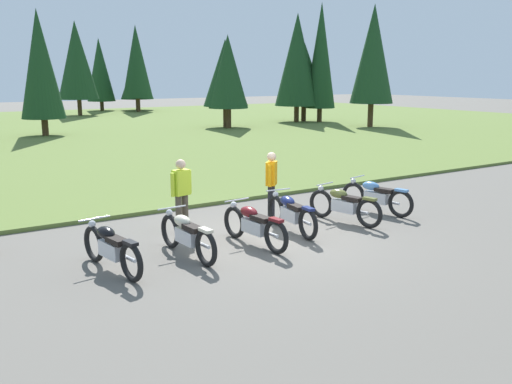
# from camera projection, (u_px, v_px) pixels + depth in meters

# --- Properties ---
(ground_plane) EXTENTS (140.00, 140.00, 0.00)m
(ground_plane) POSITION_uv_depth(u_px,v_px,m) (271.00, 237.00, 11.98)
(ground_plane) COLOR #605B54
(grass_moorland) EXTENTS (80.00, 44.00, 0.10)m
(grass_moorland) POSITION_uv_depth(u_px,v_px,m) (33.00, 134.00, 32.84)
(grass_moorland) COLOR #5B7033
(grass_moorland) RESTS_ON ground
(forest_treeline) EXTENTS (31.19, 29.65, 8.61)m
(forest_treeline) POSITION_uv_depth(u_px,v_px,m) (113.00, 63.00, 40.25)
(forest_treeline) COLOR #47331E
(forest_treeline) RESTS_ON ground
(motorcycle_black) EXTENTS (0.67, 2.09, 0.88)m
(motorcycle_black) POSITION_uv_depth(u_px,v_px,m) (111.00, 248.00, 9.83)
(motorcycle_black) COLOR black
(motorcycle_black) RESTS_ON ground
(motorcycle_cream) EXTENTS (0.62, 2.10, 0.88)m
(motorcycle_cream) POSITION_uv_depth(u_px,v_px,m) (187.00, 235.00, 10.63)
(motorcycle_cream) COLOR black
(motorcycle_cream) RESTS_ON ground
(motorcycle_maroon) EXTENTS (0.62, 2.10, 0.88)m
(motorcycle_maroon) POSITION_uv_depth(u_px,v_px,m) (254.00, 225.00, 11.33)
(motorcycle_maroon) COLOR black
(motorcycle_maroon) RESTS_ON ground
(motorcycle_navy) EXTENTS (0.62, 2.10, 0.88)m
(motorcycle_navy) POSITION_uv_depth(u_px,v_px,m) (291.00, 213.00, 12.31)
(motorcycle_navy) COLOR black
(motorcycle_navy) RESTS_ON ground
(motorcycle_olive) EXTENTS (0.73, 2.07, 0.88)m
(motorcycle_olive) POSITION_uv_depth(u_px,v_px,m) (344.00, 205.00, 13.10)
(motorcycle_olive) COLOR black
(motorcycle_olive) RESTS_ON ground
(motorcycle_sky_blue) EXTENTS (0.74, 2.07, 0.88)m
(motorcycle_sky_blue) POSITION_uv_depth(u_px,v_px,m) (376.00, 196.00, 14.04)
(motorcycle_sky_blue) COLOR black
(motorcycle_sky_blue) RESTS_ON ground
(rider_with_back_turned) EXTENTS (0.41, 0.42, 1.67)m
(rider_with_back_turned) POSITION_uv_depth(u_px,v_px,m) (271.00, 182.00, 13.19)
(rider_with_back_turned) COLOR black
(rider_with_back_turned) RESTS_ON ground
(rider_near_row_end) EXTENTS (0.54, 0.30, 1.67)m
(rider_near_row_end) POSITION_uv_depth(u_px,v_px,m) (181.00, 192.00, 12.07)
(rider_near_row_end) COLOR #4C4233
(rider_near_row_end) RESTS_ON ground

